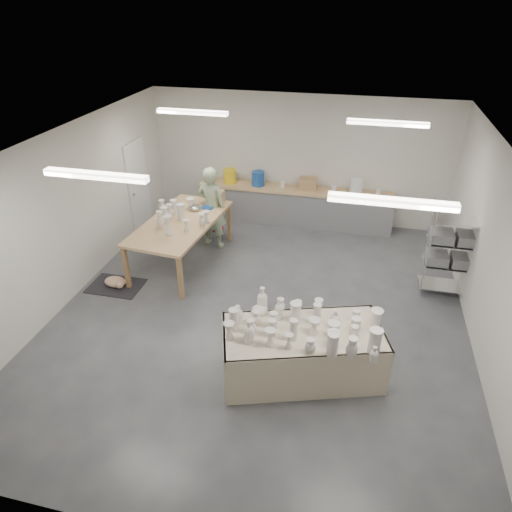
% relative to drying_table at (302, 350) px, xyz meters
% --- Properties ---
extents(room, '(8.00, 8.02, 3.00)m').
position_rel_drying_table_xyz_m(room, '(-1.02, 1.41, 1.61)').
color(room, '#424449').
rests_on(room, ground).
extents(back_counter, '(4.60, 0.60, 1.24)m').
position_rel_drying_table_xyz_m(back_counter, '(-0.92, 5.00, 0.04)').
color(back_counter, '#AE7E54').
rests_on(back_counter, ground).
extents(wire_shelf, '(0.88, 0.48, 1.80)m').
position_rel_drying_table_xyz_m(wire_shelf, '(2.29, 2.72, 0.47)').
color(wire_shelf, silver).
rests_on(wire_shelf, ground).
extents(drying_table, '(2.49, 1.76, 1.17)m').
position_rel_drying_table_xyz_m(drying_table, '(0.00, 0.00, 0.00)').
color(drying_table, olive).
rests_on(drying_table, ground).
extents(work_table, '(1.50, 2.64, 1.33)m').
position_rel_drying_table_xyz_m(work_table, '(-2.85, 2.72, 0.50)').
color(work_table, '#AE7E54').
rests_on(work_table, ground).
extents(rug, '(1.00, 0.70, 0.02)m').
position_rel_drying_table_xyz_m(rug, '(-3.81, 1.47, -0.43)').
color(rug, black).
rests_on(rug, ground).
extents(cat, '(0.47, 0.37, 0.18)m').
position_rel_drying_table_xyz_m(cat, '(-3.79, 1.46, -0.33)').
color(cat, white).
rests_on(cat, rug).
extents(potter, '(0.74, 0.56, 1.82)m').
position_rel_drying_table_xyz_m(potter, '(-2.48, 3.49, 0.47)').
color(potter, '#96AC85').
rests_on(potter, ground).
extents(red_stool, '(0.32, 0.32, 0.29)m').
position_rel_drying_table_xyz_m(red_stool, '(-2.48, 3.76, -0.19)').
color(red_stool, '#AB1827').
rests_on(red_stool, ground).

